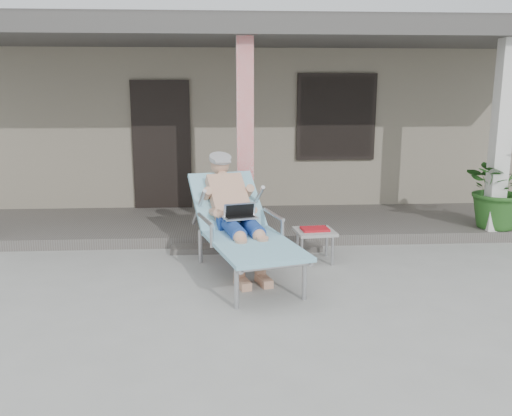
{
  "coord_description": "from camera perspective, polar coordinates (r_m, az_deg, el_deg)",
  "views": [
    {
      "loc": [
        -0.31,
        -5.05,
        2.08
      ],
      "look_at": [
        0.05,
        0.6,
        0.85
      ],
      "focal_mm": 38.0,
      "sensor_mm": 36.0,
      "label": 1
    }
  ],
  "objects": [
    {
      "name": "side_table",
      "position": [
        6.74,
        6.2,
        -2.65
      ],
      "size": [
        0.52,
        0.52,
        0.42
      ],
      "rotation": [
        0.0,
        0.0,
        0.11
      ],
      "color": "#A0A09C",
      "rests_on": "ground"
    },
    {
      "name": "potted_palm",
      "position": [
        8.44,
        24.33,
        2.04
      ],
      "size": [
        1.22,
        1.11,
        1.18
      ],
      "primitive_type": "imported",
      "rotation": [
        0.0,
        0.0,
        0.19
      ],
      "color": "#26591E",
      "rests_on": "porch_deck"
    },
    {
      "name": "porch_step",
      "position": [
        7.2,
        -1.01,
        -4.22
      ],
      "size": [
        2.0,
        0.3,
        0.07
      ],
      "primitive_type": "cube",
      "color": "#605B56",
      "rests_on": "ground"
    },
    {
      "name": "ground",
      "position": [
        5.47,
        -0.1,
        -10.08
      ],
      "size": [
        60.0,
        60.0,
        0.0
      ],
      "primitive_type": "plane",
      "color": "#9E9E99",
      "rests_on": "ground"
    },
    {
      "name": "porch_deck",
      "position": [
        8.3,
        -1.37,
        -1.73
      ],
      "size": [
        10.0,
        2.0,
        0.15
      ],
      "primitive_type": "cube",
      "color": "#605B56",
      "rests_on": "ground"
    },
    {
      "name": "lounger",
      "position": [
        6.21,
        -1.87,
        1.05
      ],
      "size": [
        1.35,
        2.26,
        1.42
      ],
      "rotation": [
        0.0,
        0.0,
        0.27
      ],
      "color": "#B7B7BC",
      "rests_on": "ground"
    },
    {
      "name": "porch_overhang",
      "position": [
        8.04,
        -1.46,
        17.3
      ],
      "size": [
        10.0,
        2.3,
        2.85
      ],
      "color": "silver",
      "rests_on": "porch_deck"
    },
    {
      "name": "house",
      "position": [
        11.56,
        -2.1,
        10.18
      ],
      "size": [
        10.4,
        5.4,
        3.3
      ],
      "color": "gray",
      "rests_on": "ground"
    }
  ]
}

